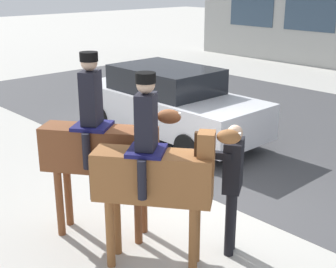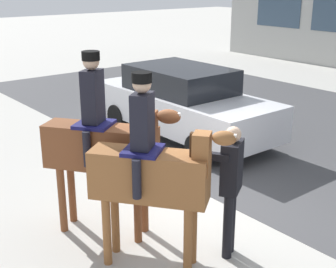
# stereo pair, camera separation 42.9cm
# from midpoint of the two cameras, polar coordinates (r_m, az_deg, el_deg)

# --- Properties ---
(ground_plane) EXTENTS (80.00, 80.00, 0.00)m
(ground_plane) POSITION_cam_midpoint_polar(r_m,az_deg,el_deg) (7.53, 2.18, -9.56)
(ground_plane) COLOR #B2AFA8
(mounted_horse_lead) EXTENTS (1.76, 1.39, 2.64)m
(mounted_horse_lead) POSITION_cam_midpoint_polar(r_m,az_deg,el_deg) (6.50, -10.05, -1.34)
(mounted_horse_lead) COLOR brown
(mounted_horse_lead) RESTS_ON ground_plane
(mounted_horse_companion) EXTENTS (1.61, 1.32, 2.52)m
(mounted_horse_companion) POSITION_cam_midpoint_polar(r_m,az_deg,el_deg) (5.72, -3.74, -4.58)
(mounted_horse_companion) COLOR brown
(mounted_horse_companion) RESTS_ON ground_plane
(pedestrian_bystander) EXTENTS (0.72, 0.77, 1.80)m
(pedestrian_bystander) POSITION_cam_midpoint_polar(r_m,az_deg,el_deg) (6.09, 5.75, -5.59)
(pedestrian_bystander) COLOR black
(pedestrian_bystander) RESTS_ON ground_plane
(street_car_near_lane) EXTENTS (4.71, 1.92, 1.63)m
(street_car_near_lane) POSITION_cam_midpoint_polar(r_m,az_deg,el_deg) (10.76, -1.11, 3.92)
(street_car_near_lane) COLOR silver
(street_car_near_lane) RESTS_ON ground_plane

